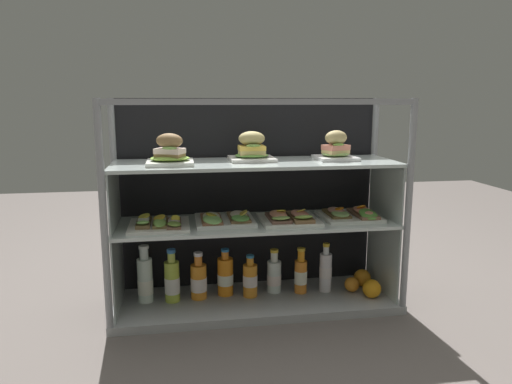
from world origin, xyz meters
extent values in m
cube|color=#625954|center=(0.00, 0.00, -0.01)|extent=(6.00, 6.00, 0.02)
cube|color=#A3A6A8|center=(0.00, 0.00, 0.02)|extent=(1.25, 0.41, 0.04)
cylinder|color=gray|center=(-0.61, -0.19, 0.46)|extent=(0.03, 0.03, 0.92)
cylinder|color=gray|center=(0.61, -0.19, 0.46)|extent=(0.03, 0.03, 0.92)
cylinder|color=gray|center=(-0.61, 0.19, 0.46)|extent=(0.03, 0.03, 0.92)
cylinder|color=gray|center=(0.61, 0.19, 0.46)|extent=(0.03, 0.03, 0.92)
cube|color=gray|center=(0.00, -0.19, 0.91)|extent=(1.23, 0.02, 0.02)
cube|color=black|center=(0.00, 0.20, 0.48)|extent=(1.20, 0.01, 0.89)
cube|color=silver|center=(-0.60, 0.00, 0.21)|extent=(0.01, 0.35, 0.34)
cube|color=silver|center=(0.60, 0.00, 0.21)|extent=(0.01, 0.35, 0.34)
cube|color=silver|center=(0.00, 0.00, 0.38)|extent=(1.21, 0.36, 0.01)
cube|color=silver|center=(-0.60, 0.00, 0.52)|extent=(0.01, 0.35, 0.25)
cube|color=silver|center=(0.60, 0.00, 0.52)|extent=(0.01, 0.35, 0.25)
cube|color=silver|center=(0.00, 0.00, 0.65)|extent=(1.21, 0.36, 0.01)
cube|color=white|center=(-0.36, -0.03, 0.66)|extent=(0.19, 0.19, 0.02)
ellipsoid|color=#7BA639|center=(-0.36, -0.03, 0.68)|extent=(0.16, 0.14, 0.02)
cube|color=olive|center=(-0.36, -0.03, 0.69)|extent=(0.13, 0.11, 0.02)
cube|color=beige|center=(-0.36, -0.03, 0.71)|extent=(0.13, 0.12, 0.02)
ellipsoid|color=#86B353|center=(-0.36, -0.07, 0.72)|extent=(0.07, 0.05, 0.01)
ellipsoid|color=brown|center=(-0.36, -0.03, 0.75)|extent=(0.13, 0.12, 0.06)
cube|color=white|center=(-0.01, 0.04, 0.66)|extent=(0.19, 0.19, 0.02)
ellipsoid|color=#68A345|center=(-0.01, 0.04, 0.68)|extent=(0.15, 0.12, 0.02)
cube|color=#CFBA6F|center=(-0.01, 0.04, 0.69)|extent=(0.11, 0.09, 0.02)
cube|color=#E9BD47|center=(-0.01, 0.04, 0.71)|extent=(0.11, 0.09, 0.02)
ellipsoid|color=olive|center=(-0.01, 0.00, 0.72)|extent=(0.07, 0.03, 0.02)
ellipsoid|color=tan|center=(-0.01, 0.04, 0.75)|extent=(0.12, 0.09, 0.06)
cube|color=white|center=(0.36, 0.01, 0.66)|extent=(0.17, 0.17, 0.02)
ellipsoid|color=#8EB65F|center=(0.36, 0.01, 0.68)|extent=(0.12, 0.10, 0.02)
cube|color=tan|center=(0.36, 0.01, 0.69)|extent=(0.12, 0.11, 0.02)
cube|color=#DA7E66|center=(0.36, 0.01, 0.71)|extent=(0.13, 0.11, 0.02)
ellipsoid|color=olive|center=(0.36, -0.02, 0.72)|extent=(0.07, 0.05, 0.01)
ellipsoid|color=tan|center=(0.36, 0.01, 0.75)|extent=(0.13, 0.11, 0.06)
cube|color=white|center=(-0.42, -0.02, 0.40)|extent=(0.25, 0.25, 0.01)
cube|color=brown|center=(-0.48, -0.02, 0.41)|extent=(0.06, 0.17, 0.01)
ellipsoid|color=#8AD164|center=(-0.48, -0.07, 0.42)|extent=(0.06, 0.09, 0.04)
ellipsoid|color=white|center=(-0.48, -0.02, 0.42)|extent=(0.05, 0.14, 0.01)
cylinder|color=yellow|center=(-0.48, 0.00, 0.43)|extent=(0.06, 0.06, 0.02)
cube|color=brown|center=(-0.41, -0.01, 0.41)|extent=(0.06, 0.19, 0.01)
ellipsoid|color=#7DB24C|center=(-0.41, -0.07, 0.42)|extent=(0.06, 0.10, 0.03)
ellipsoid|color=#E9EACD|center=(-0.41, -0.01, 0.42)|extent=(0.05, 0.15, 0.01)
cylinder|color=yellow|center=(-0.41, -0.03, 0.43)|extent=(0.07, 0.07, 0.02)
cube|color=brown|center=(-0.35, -0.04, 0.41)|extent=(0.06, 0.18, 0.01)
ellipsoid|color=olive|center=(-0.35, -0.09, 0.42)|extent=(0.08, 0.10, 0.02)
ellipsoid|color=silver|center=(-0.35, -0.04, 0.42)|extent=(0.05, 0.14, 0.01)
cylinder|color=yellow|center=(-0.35, -0.04, 0.43)|extent=(0.04, 0.03, 0.02)
cube|color=white|center=(-0.14, 0.01, 0.40)|extent=(0.25, 0.25, 0.02)
cube|color=brown|center=(-0.20, -0.01, 0.41)|extent=(0.09, 0.19, 0.01)
ellipsoid|color=#8AC668|center=(-0.20, -0.07, 0.42)|extent=(0.10, 0.12, 0.03)
ellipsoid|color=#F4F1CA|center=(-0.20, -0.01, 0.43)|extent=(0.07, 0.16, 0.01)
cylinder|color=yellow|center=(-0.20, -0.03, 0.44)|extent=(0.05, 0.05, 0.02)
cube|color=brown|center=(-0.08, 0.00, 0.41)|extent=(0.09, 0.19, 0.01)
ellipsoid|color=#63AC4C|center=(-0.08, -0.06, 0.42)|extent=(0.09, 0.10, 0.02)
ellipsoid|color=#F5E6C7|center=(-0.08, 0.00, 0.43)|extent=(0.07, 0.15, 0.01)
cylinder|color=yellow|center=(-0.07, -0.03, 0.44)|extent=(0.05, 0.05, 0.03)
cube|color=white|center=(0.14, -0.02, 0.40)|extent=(0.25, 0.25, 0.01)
cube|color=brown|center=(0.09, -0.03, 0.41)|extent=(0.09, 0.18, 0.01)
ellipsoid|color=#93BE5A|center=(0.09, -0.09, 0.42)|extent=(0.09, 0.10, 0.03)
ellipsoid|color=#F5A07C|center=(0.09, -0.03, 0.43)|extent=(0.07, 0.14, 0.02)
cylinder|color=yellow|center=(0.11, -0.03, 0.44)|extent=(0.04, 0.04, 0.02)
cube|color=brown|center=(0.19, -0.04, 0.41)|extent=(0.09, 0.19, 0.02)
ellipsoid|color=#92C04E|center=(0.19, -0.10, 0.43)|extent=(0.09, 0.10, 0.04)
ellipsoid|color=#F59982|center=(0.19, -0.04, 0.43)|extent=(0.07, 0.15, 0.01)
cylinder|color=yellow|center=(0.20, -0.02, 0.44)|extent=(0.06, 0.06, 0.02)
cube|color=white|center=(0.42, -0.01, 0.40)|extent=(0.25, 0.25, 0.02)
cube|color=brown|center=(0.37, 0.01, 0.41)|extent=(0.09, 0.17, 0.01)
ellipsoid|color=#91BC6B|center=(0.37, -0.04, 0.42)|extent=(0.09, 0.10, 0.02)
ellipsoid|color=#DF9D8B|center=(0.37, 0.01, 0.43)|extent=(0.07, 0.14, 0.02)
cylinder|color=orange|center=(0.38, -0.01, 0.44)|extent=(0.05, 0.05, 0.01)
cube|color=brown|center=(0.48, -0.02, 0.41)|extent=(0.09, 0.20, 0.01)
ellipsoid|color=#589739|center=(0.48, -0.08, 0.43)|extent=(0.09, 0.11, 0.04)
ellipsoid|color=#EF9979|center=(0.48, -0.02, 0.43)|extent=(0.07, 0.16, 0.02)
cylinder|color=orange|center=(0.48, -0.01, 0.44)|extent=(0.05, 0.04, 0.03)
cylinder|color=white|center=(-0.49, 0.04, 0.13)|extent=(0.07, 0.07, 0.20)
cylinder|color=white|center=(-0.49, 0.04, 0.11)|extent=(0.07, 0.07, 0.06)
cylinder|color=white|center=(-0.49, 0.04, 0.26)|extent=(0.04, 0.04, 0.05)
cylinder|color=silver|center=(-0.49, 0.04, 0.29)|extent=(0.04, 0.04, 0.01)
cylinder|color=#B9CE43|center=(-0.37, 0.03, 0.13)|extent=(0.07, 0.07, 0.18)
cylinder|color=white|center=(-0.37, 0.03, 0.11)|extent=(0.07, 0.07, 0.07)
cylinder|color=#BCCC53|center=(-0.37, 0.03, 0.24)|extent=(0.03, 0.03, 0.04)
cylinder|color=#306CB1|center=(-0.37, 0.03, 0.27)|extent=(0.04, 0.04, 0.02)
cylinder|color=orange|center=(-0.25, 0.04, 0.11)|extent=(0.07, 0.07, 0.15)
cylinder|color=white|center=(-0.25, 0.04, 0.10)|extent=(0.07, 0.07, 0.06)
cylinder|color=orange|center=(-0.25, 0.04, 0.21)|extent=(0.04, 0.04, 0.04)
cylinder|color=silver|center=(-0.25, 0.04, 0.24)|extent=(0.04, 0.04, 0.01)
cylinder|color=orange|center=(-0.13, 0.06, 0.12)|extent=(0.07, 0.07, 0.17)
cylinder|color=silver|center=(-0.13, 0.06, 0.11)|extent=(0.07, 0.07, 0.05)
cylinder|color=orange|center=(-0.13, 0.06, 0.22)|extent=(0.03, 0.03, 0.03)
cylinder|color=#2670B9|center=(-0.13, 0.06, 0.25)|extent=(0.04, 0.04, 0.01)
cylinder|color=orange|center=(-0.02, 0.02, 0.11)|extent=(0.06, 0.06, 0.15)
cylinder|color=silver|center=(-0.02, 0.02, 0.11)|extent=(0.07, 0.07, 0.05)
cylinder|color=orange|center=(-0.02, 0.02, 0.20)|extent=(0.03, 0.03, 0.04)
cylinder|color=teal|center=(-0.02, 0.02, 0.23)|extent=(0.04, 0.04, 0.01)
cylinder|color=white|center=(0.09, 0.06, 0.11)|extent=(0.06, 0.06, 0.15)
cylinder|color=silver|center=(0.09, 0.06, 0.10)|extent=(0.07, 0.07, 0.05)
cylinder|color=white|center=(0.09, 0.06, 0.20)|extent=(0.03, 0.03, 0.04)
cylinder|color=gold|center=(0.09, 0.06, 0.23)|extent=(0.04, 0.04, 0.01)
cylinder|color=orange|center=(0.21, 0.03, 0.11)|extent=(0.06, 0.06, 0.15)
cylinder|color=white|center=(0.21, 0.03, 0.11)|extent=(0.06, 0.06, 0.06)
cylinder|color=orange|center=(0.21, 0.03, 0.21)|extent=(0.03, 0.03, 0.05)
cylinder|color=gold|center=(0.21, 0.03, 0.24)|extent=(0.04, 0.04, 0.01)
cylinder|color=white|center=(0.33, 0.03, 0.13)|extent=(0.06, 0.06, 0.18)
cylinder|color=silver|center=(0.33, 0.03, 0.13)|extent=(0.06, 0.06, 0.05)
cylinder|color=silver|center=(0.33, 0.03, 0.23)|extent=(0.03, 0.03, 0.04)
cylinder|color=gold|center=(0.33, 0.03, 0.26)|extent=(0.03, 0.03, 0.01)
sphere|color=orange|center=(0.45, 0.00, 0.07)|extent=(0.07, 0.07, 0.07)
sphere|color=orange|center=(0.52, -0.08, 0.08)|extent=(0.08, 0.08, 0.08)
sphere|color=orange|center=(0.52, 0.06, 0.08)|extent=(0.08, 0.08, 0.08)
camera|label=1|loc=(-0.33, -2.03, 0.92)|focal=34.01mm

